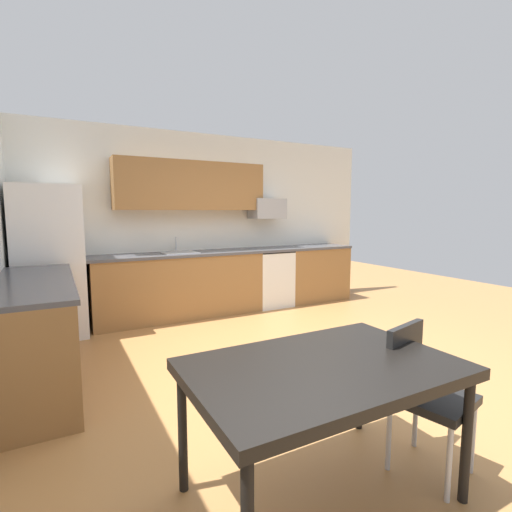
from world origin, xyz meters
TOP-DOWN VIEW (x-y plane):
  - ground_plane at (0.00, 0.00)m, footprint 12.00×12.00m
  - wall_back at (0.00, 2.65)m, footprint 5.80×0.10m
  - cabinet_run_back at (-0.55, 2.30)m, footprint 2.40×0.60m
  - cabinet_run_back_right at (1.83, 2.30)m, footprint 1.15×0.60m
  - cabinet_run_left at (-2.30, 0.80)m, footprint 0.60×2.00m
  - countertop_back at (0.00, 2.30)m, footprint 4.80×0.64m
  - countertop_left at (-2.30, 0.80)m, footprint 0.64×2.00m
  - upper_cabinets_back at (-0.30, 2.43)m, footprint 2.20×0.34m
  - refrigerator at (-2.18, 2.22)m, footprint 0.76×0.70m
  - oven_range at (0.95, 2.30)m, footprint 0.60×0.60m
  - microwave at (0.95, 2.40)m, footprint 0.54×0.36m
  - sink_basin at (-0.54, 2.30)m, footprint 0.48×0.40m
  - sink_faucet at (-0.54, 2.48)m, footprint 0.02×0.02m
  - dining_table at (-0.91, -1.45)m, footprint 1.40×0.90m
  - chair_near_table at (-0.24, -1.53)m, footprint 0.48×0.48m

SIDE VIEW (x-z plane):
  - ground_plane at x=0.00m, z-range 0.00..0.00m
  - cabinet_run_back at x=-0.55m, z-range 0.00..0.90m
  - cabinet_run_back_right at x=1.83m, z-range 0.00..0.90m
  - cabinet_run_left at x=-2.30m, z-range 0.00..0.90m
  - oven_range at x=0.95m, z-range 0.00..0.91m
  - chair_near_table at x=-0.24m, z-range 0.08..0.93m
  - dining_table at x=-0.91m, z-range 0.31..1.06m
  - sink_basin at x=-0.54m, z-range 0.81..0.95m
  - refrigerator at x=-2.18m, z-range 0.00..1.84m
  - countertop_back at x=0.00m, z-range 0.90..0.94m
  - countertop_left at x=-2.30m, z-range 0.90..0.94m
  - sink_faucet at x=-0.54m, z-range 0.92..1.16m
  - wall_back at x=0.00m, z-range 0.00..2.70m
  - microwave at x=0.95m, z-range 1.41..1.73m
  - upper_cabinets_back at x=-0.30m, z-range 1.55..2.25m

